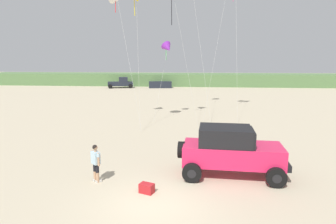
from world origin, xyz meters
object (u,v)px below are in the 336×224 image
at_px(person_watching, 96,161).
at_px(cooler_box, 147,188).
at_px(distant_pickup, 121,83).
at_px(jeep, 231,150).
at_px(distant_sedan, 160,85).
at_px(kite_purple_stunt, 168,48).

bearing_deg(person_watching, cooler_box, -19.99).
relative_size(cooler_box, distant_pickup, 0.11).
relative_size(jeep, cooler_box, 8.77).
bearing_deg(distant_pickup, jeep, -69.09).
xyz_separation_m(cooler_box, distant_sedan, (-4.85, 43.78, 0.41)).
height_order(person_watching, distant_pickup, distant_pickup).
height_order(jeep, person_watching, jeep).
relative_size(distant_pickup, distant_sedan, 1.17).
distance_m(cooler_box, distant_pickup, 44.84).
height_order(distant_pickup, kite_purple_stunt, kite_purple_stunt).
bearing_deg(person_watching, distant_sedan, 93.33).
bearing_deg(jeep, kite_purple_stunt, 107.31).
distance_m(cooler_box, kite_purple_stunt, 16.74).
height_order(jeep, distant_pickup, jeep).
distance_m(distant_sedan, kite_purple_stunt, 29.05).
bearing_deg(jeep, cooler_box, -148.32).
height_order(jeep, kite_purple_stunt, kite_purple_stunt).
bearing_deg(jeep, distant_pickup, 110.91).
bearing_deg(cooler_box, distant_pickup, 126.50).
height_order(person_watching, kite_purple_stunt, kite_purple_stunt).
xyz_separation_m(jeep, cooler_box, (-3.50, -2.16, -1.01)).
xyz_separation_m(person_watching, distant_pickup, (-9.80, 42.29, 0.00)).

